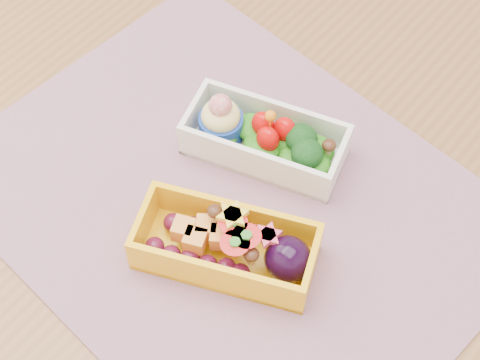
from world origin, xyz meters
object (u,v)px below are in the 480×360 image
Objects in this scene: placemat at (230,202)px; bento_white at (264,139)px; bento_yellow at (230,246)px; table at (277,252)px.

placemat is 2.91× the size of bento_white.
placemat is at bearing 106.61° from bento_yellow.
bento_yellow is at bearing -82.46° from bento_white.
bento_white reaches higher than bento_yellow.
bento_yellow is (0.00, -0.08, 0.12)m from table.
bento_yellow reaches higher than placemat.
placemat is 2.80× the size of bento_yellow.
placemat is at bearing -96.43° from bento_white.
table is 0.14m from bento_white.
table is 2.49× the size of placemat.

